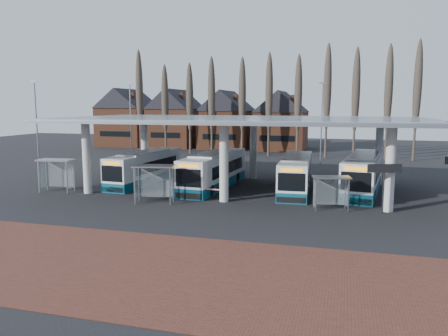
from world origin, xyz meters
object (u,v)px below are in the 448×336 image
(bus_3, at_px, (363,174))
(shelter_0, at_px, (57,168))
(bus_2, at_px, (296,174))
(shelter_2, at_px, (331,185))
(shelter_1, at_px, (154,175))
(bus_0, at_px, (145,168))
(bus_1, at_px, (214,171))

(bus_3, distance_m, shelter_0, 26.42)
(bus_2, distance_m, shelter_0, 20.70)
(bus_3, relative_size, shelter_2, 4.24)
(bus_3, xyz_separation_m, shelter_1, (-15.55, -8.78, 0.58))
(shelter_0, bearing_deg, bus_3, 10.05)
(bus_2, height_order, shelter_0, bus_2)
(bus_0, height_order, shelter_0, bus_0)
(bus_3, distance_m, shelter_1, 17.87)
(bus_0, distance_m, shelter_2, 18.71)
(bus_1, distance_m, shelter_1, 7.69)
(shelter_0, bearing_deg, shelter_2, -6.69)
(bus_2, relative_size, shelter_1, 3.28)
(bus_2, distance_m, shelter_2, 7.22)
(bus_1, distance_m, shelter_0, 13.66)
(bus_3, bearing_deg, shelter_1, -143.45)
(bus_2, bearing_deg, bus_1, -178.83)
(bus_1, height_order, bus_3, bus_3)
(bus_0, relative_size, bus_3, 0.93)
(bus_0, height_order, bus_2, bus_2)
(bus_1, distance_m, bus_2, 7.33)
(shelter_0, bearing_deg, bus_2, 11.36)
(bus_1, distance_m, bus_3, 13.04)
(bus_3, height_order, shelter_0, bus_3)
(bus_0, bearing_deg, shelter_2, -15.83)
(shelter_1, bearing_deg, bus_0, 108.09)
(bus_1, bearing_deg, bus_3, 10.72)
(bus_0, bearing_deg, shelter_0, -127.87)
(shelter_1, relative_size, shelter_2, 1.20)
(bus_1, bearing_deg, shelter_1, -106.09)
(shelter_2, bearing_deg, bus_3, 60.01)
(bus_1, xyz_separation_m, bus_2, (7.31, 0.50, -0.06))
(shelter_2, bearing_deg, bus_1, 138.39)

